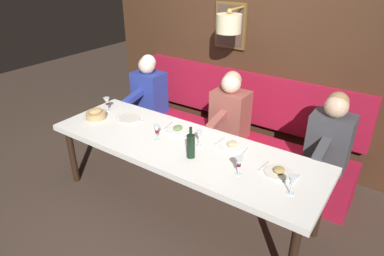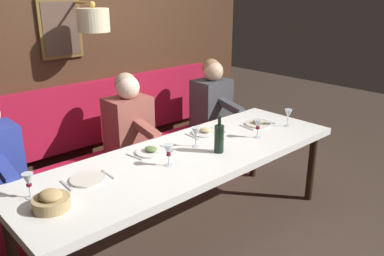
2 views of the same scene
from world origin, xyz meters
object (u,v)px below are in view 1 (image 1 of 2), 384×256
wine_glass_4 (239,163)px  wine_bottle (191,146)px  dining_table (181,150)px  diner_middle (149,87)px  wine_glass_0 (292,181)px  diner_nearest (331,134)px  diner_near (230,108)px  wine_glass_1 (107,102)px  wine_glass_3 (199,135)px  bread_bowl (96,114)px  wine_glass_2 (157,129)px

wine_glass_4 → wine_bottle: wine_bottle is taller
dining_table → wine_bottle: 0.30m
diner_middle → wine_glass_4: (-1.02, -1.86, 0.04)m
wine_glass_0 → wine_glass_4: same height
dining_table → wine_bottle: (-0.14, -0.21, 0.18)m
diner_nearest → wine_glass_4: (-1.02, 0.47, 0.04)m
diner_near → wine_glass_1: diner_near is taller
dining_table → wine_glass_3: size_ratio=16.83×
wine_glass_4 → bread_bowl: bearing=87.6°
dining_table → diner_near: size_ratio=3.49×
dining_table → wine_glass_2: bearing=105.0°
wine_glass_0 → diner_nearest: bearing=-1.6°
diner_middle → wine_bottle: (-1.02, -1.38, 0.04)m
wine_glass_1 → wine_glass_4: bearing=-98.8°
wine_glass_1 → diner_nearest: bearing=-72.5°
diner_middle → wine_glass_0: (-1.02, -2.31, 0.04)m
diner_nearest → wine_glass_4: diner_nearest is taller
wine_glass_2 → wine_glass_3: size_ratio=1.00×
dining_table → diner_near: bearing=-3.1°
dining_table → wine_glass_4: (-0.14, -0.69, 0.18)m
wine_glass_0 → wine_bottle: bearing=89.8°
wine_glass_0 → bread_bowl: 2.26m
diner_near → wine_glass_4: bearing=-148.0°
diner_nearest → diner_near: (0.00, 1.11, 0.00)m
diner_near → wine_glass_4: size_ratio=4.82×
diner_near → diner_middle: same height
wine_glass_0 → diner_middle: bearing=66.1°
wine_glass_3 → wine_bottle: bearing=-166.0°
wine_glass_1 → wine_bottle: 1.41m
diner_middle → wine_glass_1: size_ratio=4.82×
diner_nearest → wine_glass_1: (-0.73, 2.33, 0.04)m
dining_table → diner_middle: (0.88, 1.17, 0.14)m
wine_bottle → diner_near: bearing=8.8°
dining_table → wine_bottle: size_ratio=9.20×
wine_glass_1 → wine_bottle: (-0.29, -1.38, 0.00)m
diner_middle → wine_glass_2: bearing=-135.6°
diner_near → wine_glass_2: (-0.95, 0.29, 0.04)m
wine_glass_1 → wine_glass_3: bearing=-93.2°
diner_middle → wine_glass_1: (-0.73, -0.00, 0.04)m
wine_glass_2 → wine_bottle: (-0.07, -0.45, 0.00)m
dining_table → diner_nearest: 1.46m
wine_glass_0 → wine_glass_1: (0.29, 2.30, -0.00)m
diner_nearest → wine_glass_2: bearing=124.0°
wine_glass_3 → bread_bowl: 1.29m
dining_table → wine_glass_1: 1.20m
diner_nearest → wine_glass_4: size_ratio=4.82×
diner_middle → wine_glass_0: bearing=-113.9°
diner_nearest → wine_glass_1: size_ratio=4.82×
dining_table → wine_glass_3: (0.07, -0.15, 0.18)m
diner_nearest → wine_glass_1: 2.45m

